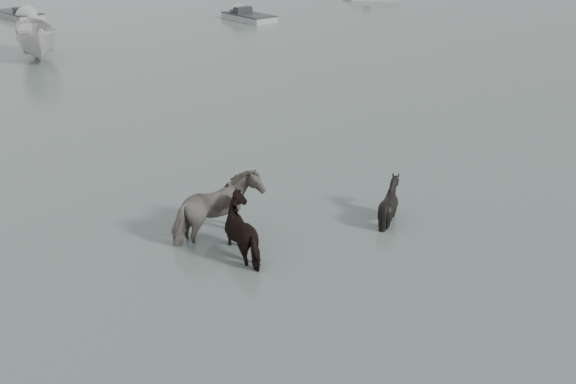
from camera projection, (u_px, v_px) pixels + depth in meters
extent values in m
plane|color=#556560|center=(260.00, 243.00, 13.46)|extent=(140.00, 140.00, 0.00)
imported|color=black|center=(217.00, 200.00, 13.42)|extent=(2.13, 1.26, 1.68)
imported|color=black|center=(249.00, 220.00, 12.87)|extent=(1.64, 1.75, 1.41)
imported|color=black|center=(390.00, 193.00, 14.26)|extent=(1.17, 1.05, 1.25)
imported|color=beige|center=(37.00, 39.00, 29.47)|extent=(2.23, 4.78, 1.78)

